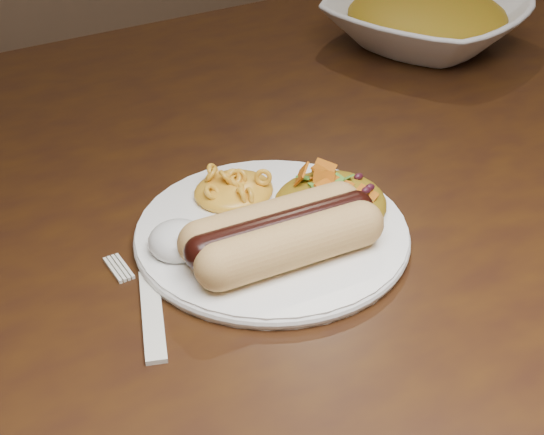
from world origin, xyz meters
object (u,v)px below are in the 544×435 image
table (190,286)px  plate (272,233)px  fork (152,314)px  serving_bowl (426,23)px

table → plate: (0.04, -0.09, 0.10)m
fork → table: bearing=75.9°
plate → serving_bowl: 0.48m
table → fork: bearing=-124.9°
plate → serving_bowl: (0.40, 0.27, 0.02)m
table → plate: plate is taller
fork → serving_bowl: 0.61m
plate → fork: size_ratio=1.57×
plate → serving_bowl: size_ratio=0.92×
plate → fork: bearing=-163.7°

